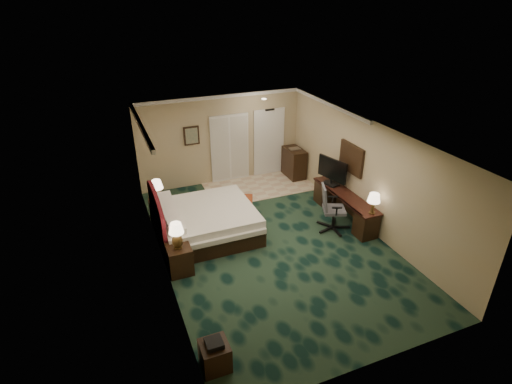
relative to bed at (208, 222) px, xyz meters
name	(u,v)px	position (x,y,z in m)	size (l,w,h in m)	color
floor	(271,243)	(1.29, -0.91, -0.35)	(5.00, 7.50, 0.00)	black
ceiling	(274,134)	(1.29, -0.91, 2.35)	(5.00, 7.50, 0.00)	silver
wall_back	(221,140)	(1.29, 2.84, 1.00)	(5.00, 0.00, 2.70)	tan
wall_front	(378,301)	(1.29, -4.66, 1.00)	(5.00, 0.00, 2.70)	tan
wall_left	(159,213)	(-1.21, -0.91, 1.00)	(0.00, 7.50, 2.70)	tan
wall_right	(366,174)	(3.79, -0.91, 1.00)	(0.00, 7.50, 2.70)	tan
crown_molding	(274,136)	(1.29, -0.91, 2.30)	(5.00, 7.50, 0.10)	white
tile_patch	(260,186)	(2.19, 1.99, -0.35)	(3.20, 1.70, 0.01)	#D0B090
headboard	(157,217)	(-1.15, 0.09, 0.35)	(0.12, 2.00, 1.40)	#440C10
entry_door	(269,143)	(2.84, 2.81, 0.70)	(1.02, 0.06, 2.18)	white
closet_doors	(230,148)	(1.54, 2.80, 0.70)	(1.20, 0.06, 2.10)	beige
wall_art	(192,136)	(0.39, 2.80, 1.25)	(0.45, 0.06, 0.55)	#4E6C60
wall_mirror	(351,158)	(3.75, -0.31, 1.20)	(0.05, 0.95, 0.75)	white
bed	(208,222)	(0.00, 0.00, 0.00)	(2.22, 2.06, 0.70)	silver
nightstand_near	(179,259)	(-0.94, -1.16, -0.04)	(0.49, 0.57, 0.62)	black
nightstand_far	(159,210)	(-0.97, 1.16, -0.08)	(0.43, 0.50, 0.54)	black
lamp_near	(177,236)	(-0.95, -1.19, 0.56)	(0.31, 0.31, 0.58)	black
lamp_far	(157,191)	(-0.96, 1.14, 0.49)	(0.31, 0.31, 0.59)	black
bed_bench	(243,213)	(1.03, 0.29, -0.13)	(0.45, 1.31, 0.44)	maroon
side_table	(215,356)	(-0.96, -3.77, -0.11)	(0.44, 0.44, 0.48)	black
desk	(344,206)	(3.51, -0.56, -0.01)	(0.52, 2.39, 0.69)	black
tv	(332,172)	(3.47, 0.08, 0.71)	(0.08, 0.95, 0.74)	black
desk_lamp	(373,203)	(3.54, -1.62, 0.60)	(0.30, 0.30, 0.52)	black
desk_chair	(334,208)	(2.96, -0.92, 0.24)	(0.69, 0.65, 1.19)	#434349
minibar	(294,163)	(3.50, 2.29, 0.11)	(0.49, 0.87, 0.92)	black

